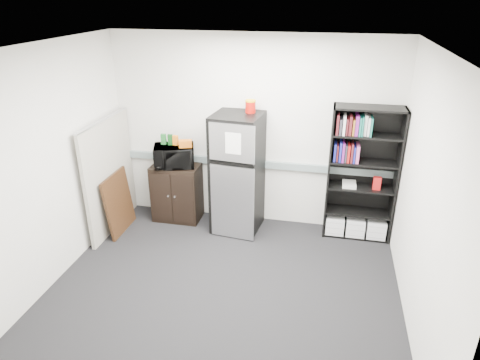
{
  "coord_description": "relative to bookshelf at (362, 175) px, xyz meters",
  "views": [
    {
      "loc": [
        1.03,
        -3.9,
        3.19
      ],
      "look_at": [
        0.0,
        0.9,
        1.0
      ],
      "focal_mm": 32.0,
      "sensor_mm": 36.0,
      "label": 1
    }
  ],
  "objects": [
    {
      "name": "snack_box_c",
      "position": [
        -2.59,
        -0.05,
        0.33
      ],
      "size": [
        0.08,
        0.06,
        0.14
      ],
      "primitive_type": "cube",
      "rotation": [
        0.0,
        0.0,
        -0.14
      ],
      "color": "orange",
      "rests_on": "microwave"
    },
    {
      "name": "bookshelf",
      "position": [
        0.0,
        0.0,
        0.0
      ],
      "size": [
        0.9,
        0.34,
        1.85
      ],
      "color": "black",
      "rests_on": "floor"
    },
    {
      "name": "snack_box_b",
      "position": [
        -2.67,
        -0.05,
        0.33
      ],
      "size": [
        0.08,
        0.07,
        0.15
      ],
      "primitive_type": "cube",
      "rotation": [
        0.0,
        0.0,
        0.28
      ],
      "color": "#0C3811",
      "rests_on": "microwave"
    },
    {
      "name": "floor",
      "position": [
        -1.53,
        -1.57,
        -0.91
      ],
      "size": [
        4.0,
        4.0,
        0.0
      ],
      "primitive_type": "plane",
      "color": "black",
      "rests_on": "ground"
    },
    {
      "name": "wall_right",
      "position": [
        0.47,
        -1.57,
        0.44
      ],
      "size": [
        0.02,
        3.5,
        2.7
      ],
      "primitive_type": "cube",
      "color": "silver",
      "rests_on": "floor"
    },
    {
      "name": "framed_poster",
      "position": [
        -3.3,
        -0.57,
        -0.48
      ],
      "size": [
        0.13,
        0.67,
        0.86
      ],
      "rotation": [
        0.0,
        -0.11,
        0.0
      ],
      "color": "black",
      "rests_on": "floor"
    },
    {
      "name": "snack_bag",
      "position": [
        -2.43,
        -0.1,
        0.31
      ],
      "size": [
        0.2,
        0.15,
        0.1
      ],
      "primitive_type": "cube",
      "rotation": [
        0.0,
        0.0,
        0.29
      ],
      "color": "#CC6114",
      "rests_on": "microwave"
    },
    {
      "name": "cabinet",
      "position": [
        -2.61,
        -0.06,
        -0.48
      ],
      "size": [
        0.69,
        0.46,
        0.86
      ],
      "color": "black",
      "rests_on": "floor"
    },
    {
      "name": "wall_note",
      "position": [
        -1.88,
        0.18,
        0.64
      ],
      "size": [
        0.14,
        0.0,
        0.1
      ],
      "primitive_type": "cube",
      "color": "white",
      "rests_on": "wall_back"
    },
    {
      "name": "microwave",
      "position": [
        -2.61,
        -0.08,
        0.1
      ],
      "size": [
        0.65,
        0.54,
        0.31
      ],
      "primitive_type": "imported",
      "rotation": [
        0.0,
        0.0,
        0.32
      ],
      "color": "black",
      "rests_on": "cabinet"
    },
    {
      "name": "cubicle_partition",
      "position": [
        -3.43,
        -0.49,
        -0.1
      ],
      "size": [
        0.06,
        1.3,
        1.62
      ],
      "color": "#A9A596",
      "rests_on": "floor"
    },
    {
      "name": "coffee_can",
      "position": [
        -1.52,
        -0.02,
        0.88
      ],
      "size": [
        0.14,
        0.14,
        0.19
      ],
      "color": "#A70F07",
      "rests_on": "refrigerator"
    },
    {
      "name": "ceiling",
      "position": [
        -1.53,
        -1.57,
        1.79
      ],
      "size": [
        4.0,
        3.5,
        0.02
      ],
      "primitive_type": "cube",
      "color": "white",
      "rests_on": "wall_back"
    },
    {
      "name": "electrical_raceway",
      "position": [
        -1.53,
        0.15,
        -0.01
      ],
      "size": [
        3.92,
        0.05,
        0.1
      ],
      "primitive_type": "cube",
      "color": "gray",
      "rests_on": "wall_back"
    },
    {
      "name": "wall_left",
      "position": [
        -3.53,
        -1.57,
        0.44
      ],
      "size": [
        0.02,
        3.5,
        2.7
      ],
      "primitive_type": "cube",
      "color": "silver",
      "rests_on": "floor"
    },
    {
      "name": "wall_back",
      "position": [
        -1.53,
        0.18,
        0.44
      ],
      "size": [
        4.0,
        0.02,
        2.7
      ],
      "primitive_type": "cube",
      "color": "silver",
      "rests_on": "floor"
    },
    {
      "name": "refrigerator",
      "position": [
        -1.67,
        -0.14,
        -0.07
      ],
      "size": [
        0.7,
        0.73,
        1.69
      ],
      "rotation": [
        0.0,
        0.0,
        -0.11
      ],
      "color": "black",
      "rests_on": "floor"
    },
    {
      "name": "snack_box_a",
      "position": [
        -2.77,
        -0.05,
        0.33
      ],
      "size": [
        0.07,
        0.06,
        0.15
      ],
      "primitive_type": "cube",
      "rotation": [
        0.0,
        0.0,
        0.1
      ],
      "color": "#195A23",
      "rests_on": "microwave"
    }
  ]
}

